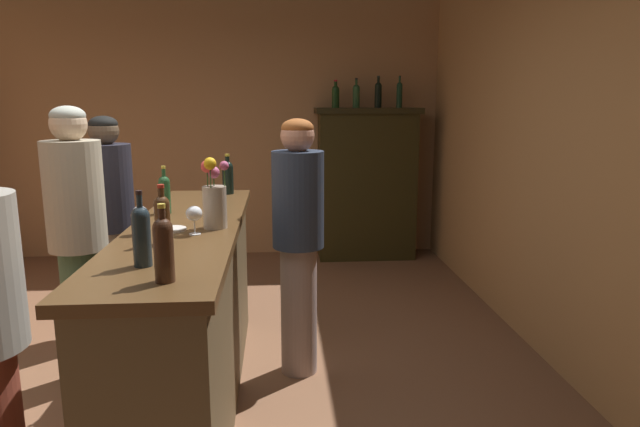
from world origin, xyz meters
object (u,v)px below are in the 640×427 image
wine_bottle_riesling (141,233)px  display_bottle_center (378,94)px  bar_counter (189,315)px  display_cabinet (367,181)px  wine_glass_front (140,215)px  wine_bottle_rose (165,193)px  bartender (298,235)px  patron_in_grey (110,216)px  wine_bottle_merlot (228,176)px  display_bottle_left (336,95)px  patron_in_navy (78,233)px  wine_bottle_malbec (164,247)px  cheese_plate (172,229)px  wine_glass_mid (194,214)px  display_bottle_midleft (356,95)px  flower_arrangement (214,199)px  display_bottle_midright (399,94)px  wine_bottle_syrah (162,217)px

wine_bottle_riesling → display_bottle_center: size_ratio=0.94×
bar_counter → display_cabinet: 3.29m
wine_bottle_riesling → wine_glass_front: (-0.14, 0.56, -0.04)m
wine_bottle_rose → bartender: (0.78, -0.01, -0.27)m
bar_counter → patron_in_grey: (-0.71, 1.05, 0.35)m
patron_in_grey → wine_glass_front: bearing=-0.6°
wine_bottle_merlot → display_bottle_center: bearing=53.6°
display_bottle_left → bartender: (-0.49, -2.62, -0.86)m
bar_counter → bartender: size_ratio=1.51×
display_bottle_left → patron_in_navy: (-1.78, -2.63, -0.82)m
wine_bottle_malbec → cheese_plate: bearing=98.7°
wine_glass_mid → display_bottle_left: display_bottle_left is taller
bar_counter → patron_in_navy: 0.85m
wine_bottle_rose → wine_glass_mid: wine_bottle_rose is taller
display_bottle_midleft → wine_bottle_merlot: bearing=-121.7°
bar_counter → patron_in_grey: patron_in_grey is taller
wine_bottle_malbec → wine_glass_mid: size_ratio=2.02×
patron_in_grey → wine_bottle_riesling: bearing=-3.2°
display_bottle_left → display_bottle_midleft: 0.22m
bar_counter → wine_glass_front: bearing=-132.3°
patron_in_navy → flower_arrangement: bearing=-4.5°
wine_glass_mid → bartender: bartender is taller
cheese_plate → flower_arrangement: bearing=10.3°
display_bottle_midleft → display_bottle_midright: (0.46, -0.00, 0.01)m
patron_in_grey → wine_bottle_syrah: bearing=1.5°
wine_bottle_rose → wine_bottle_syrah: wine_bottle_rose is taller
wine_bottle_riesling → wine_bottle_rose: bearing=96.5°
bar_counter → wine_glass_mid: bearing=-69.4°
wine_bottle_merlot → patron_in_grey: 0.89m
wine_bottle_rose → wine_glass_mid: size_ratio=1.95×
bar_counter → display_bottle_center: (1.55, 2.94, 1.24)m
display_cabinet → display_bottle_midright: 0.98m
wine_bottle_syrah → display_cabinet: bearing=66.2°
wine_bottle_rose → wine_bottle_syrah: bearing=-79.7°
bar_counter → wine_bottle_rose: size_ratio=8.49×
display_bottle_left → display_bottle_center: size_ratio=0.87×
display_cabinet → wine_glass_front: 3.55m
patron_in_navy → cheese_plate: bearing=-14.0°
display_bottle_center → patron_in_grey: (-2.26, -1.89, -0.89)m
wine_bottle_merlot → patron_in_grey: patron_in_grey is taller
wine_glass_front → patron_in_grey: 1.38m
patron_in_grey → bar_counter: bearing=10.6°
patron_in_navy → wine_bottle_merlot: bearing=61.9°
wine_bottle_merlot → wine_bottle_malbec: wine_bottle_malbec is taller
patron_in_navy → bartender: (1.29, 0.01, -0.04)m
patron_in_grey → display_bottle_midleft: bearing=109.6°
display_bottle_midright → patron_in_grey: size_ratio=0.21×
cheese_plate → wine_bottle_malbec: bearing=-81.3°
patron_in_grey → bartender: (1.32, -0.72, 0.01)m
bar_counter → display_bottle_midright: display_bottle_midright is taller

